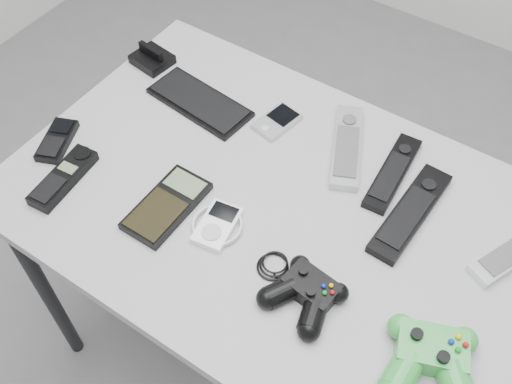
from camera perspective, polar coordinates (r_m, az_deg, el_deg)
The scene contains 13 objects.
desk at distance 1.18m, azimuth 2.60°, elevation -3.20°, with size 1.06×0.68×0.71m.
pda_keyboard at distance 1.31m, azimuth -5.39°, elevation 8.55°, with size 0.23×0.10×0.01m, color black.
dock_bracket at distance 1.42m, azimuth -9.92°, elevation 12.70°, with size 0.08×0.07×0.04m, color black.
pda at distance 1.27m, azimuth 1.99°, elevation 6.75°, with size 0.06×0.10×0.02m, color #B2B3B9.
remote_silver_a at distance 1.23m, azimuth 8.65°, elevation 4.36°, with size 0.05×0.22×0.02m, color #B2B3B9.
remote_black_a at distance 1.20m, azimuth 12.90°, elevation 1.85°, with size 0.05×0.20×0.02m, color black.
remote_black_b at distance 1.15m, azimuth 14.51°, elevation -1.85°, with size 0.06×0.24×0.02m, color black.
mobile_phone at distance 1.29m, azimuth -18.43°, elevation 4.71°, with size 0.05×0.11×0.02m, color black.
cordless_handset at distance 1.22m, azimuth -17.88°, elevation 1.32°, with size 0.05×0.16×0.02m, color black.
calculator at distance 1.14m, azimuth -8.50°, elevation -1.26°, with size 0.09×0.17×0.02m, color black.
mp3_player at distance 1.10m, azimuth -3.72°, elevation -3.15°, with size 0.09×0.10×0.02m, color white.
controller_black at distance 1.01m, azimuth 4.81°, elevation -9.47°, with size 0.21×0.13×0.04m, color black, non-canonical shape.
controller_green at distance 0.99m, azimuth 16.37°, elevation -14.95°, with size 0.15×0.16×0.05m, color #268D3C, non-canonical shape.
Camera 1 is at (0.28, -0.50, 1.62)m, focal length 42.00 mm.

